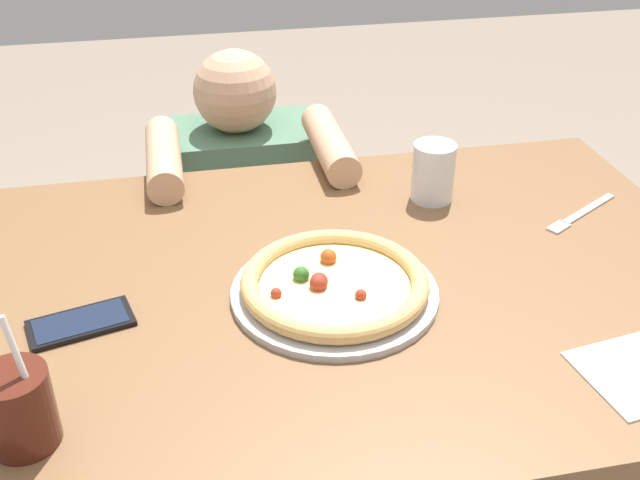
# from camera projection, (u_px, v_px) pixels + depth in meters

# --- Properties ---
(dining_table) EXTENTS (1.28, 0.88, 0.75)m
(dining_table) POSITION_uv_depth(u_px,v_px,m) (343.00, 333.00, 1.29)
(dining_table) COLOR brown
(dining_table) RESTS_ON ground
(pizza_near) EXTENTS (0.32, 0.32, 0.04)m
(pizza_near) POSITION_uv_depth(u_px,v_px,m) (334.00, 286.00, 1.18)
(pizza_near) COLOR #B7B7BC
(pizza_near) RESTS_ON dining_table
(drink_cup_colored) EXTENTS (0.08, 0.08, 0.18)m
(drink_cup_colored) POSITION_uv_depth(u_px,v_px,m) (19.00, 408.00, 0.91)
(drink_cup_colored) COLOR #4C1E14
(drink_cup_colored) RESTS_ON dining_table
(water_cup_clear) EXTENTS (0.08, 0.08, 0.11)m
(water_cup_clear) POSITION_uv_depth(u_px,v_px,m) (433.00, 171.00, 1.44)
(water_cup_clear) COLOR silver
(water_cup_clear) RESTS_ON dining_table
(fork) EXTENTS (0.18, 0.12, 0.00)m
(fork) POSITION_uv_depth(u_px,v_px,m) (579.00, 215.00, 1.41)
(fork) COLOR silver
(fork) RESTS_ON dining_table
(cell_phone) EXTENTS (0.16, 0.11, 0.01)m
(cell_phone) POSITION_uv_depth(u_px,v_px,m) (81.00, 323.00, 1.13)
(cell_phone) COLOR black
(cell_phone) RESTS_ON dining_table
(diner_seated) EXTENTS (0.41, 0.52, 0.92)m
(diner_seated) POSITION_uv_depth(u_px,v_px,m) (245.00, 247.00, 1.94)
(diner_seated) COLOR #333847
(diner_seated) RESTS_ON ground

